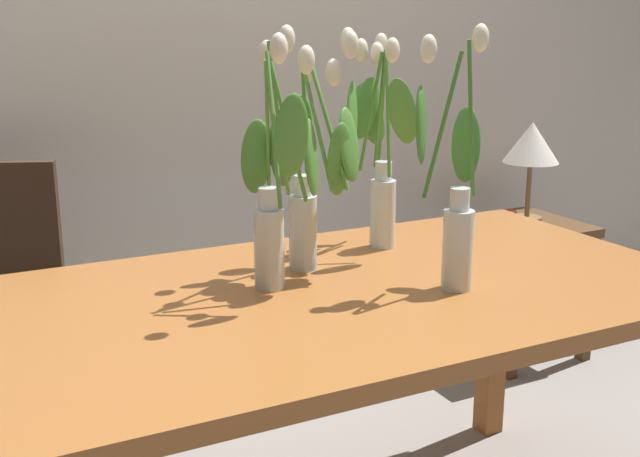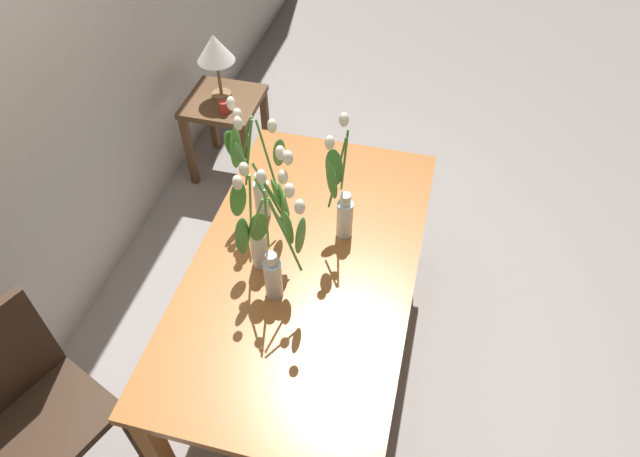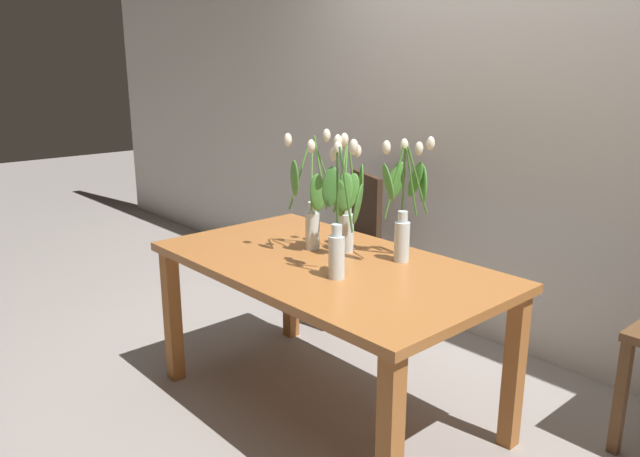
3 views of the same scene
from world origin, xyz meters
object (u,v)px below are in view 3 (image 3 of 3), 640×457
at_px(tulip_vase_1, 347,207).
at_px(tulip_vase_2, 404,208).
at_px(dining_table, 327,280).
at_px(dining_chair, 350,238).
at_px(tulip_vase_0, 315,203).
at_px(tulip_vase_3, 339,233).

height_order(tulip_vase_1, tulip_vase_2, tulip_vase_1).
height_order(dining_table, tulip_vase_2, tulip_vase_2).
height_order(tulip_vase_2, dining_chair, tulip_vase_2).
relative_size(dining_table, dining_chair, 1.72).
xyz_separation_m(tulip_vase_0, tulip_vase_1, (0.14, 0.07, -0.00)).
xyz_separation_m(dining_table, tulip_vase_0, (-0.16, 0.07, 0.32)).
relative_size(tulip_vase_1, tulip_vase_3, 0.99).
distance_m(tulip_vase_1, tulip_vase_2, 0.27).
height_order(tulip_vase_0, tulip_vase_2, tulip_vase_0).
relative_size(dining_table, tulip_vase_0, 2.79).
bearing_deg(dining_chair, dining_table, -50.28).
height_order(tulip_vase_0, tulip_vase_1, tulip_vase_0).
bearing_deg(dining_table, tulip_vase_3, -29.19).
bearing_deg(tulip_vase_0, tulip_vase_3, -27.15).
relative_size(tulip_vase_1, tulip_vase_2, 1.03).
bearing_deg(dining_chair, tulip_vase_0, -54.70).
xyz_separation_m(tulip_vase_0, tulip_vase_3, (0.35, -0.18, -0.04)).
height_order(tulip_vase_0, tulip_vase_3, tulip_vase_3).
xyz_separation_m(dining_table, tulip_vase_3, (0.19, -0.11, 0.28)).
bearing_deg(tulip_vase_3, dining_chair, 133.04).
xyz_separation_m(tulip_vase_1, tulip_vase_2, (0.24, 0.12, 0.02)).
bearing_deg(dining_table, dining_chair, 129.72).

